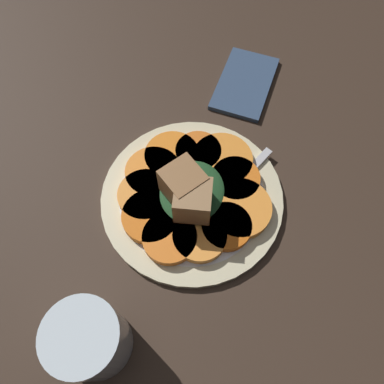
% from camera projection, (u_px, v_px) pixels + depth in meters
% --- Properties ---
extents(table_slab, '(1.20, 1.20, 0.02)m').
position_uv_depth(table_slab, '(192.00, 202.00, 0.53)').
color(table_slab, '#38281E').
rests_on(table_slab, ground).
extents(plate, '(0.25, 0.25, 0.01)m').
position_uv_depth(plate, '(192.00, 197.00, 0.52)').
color(plate, beige).
rests_on(plate, table_slab).
extents(carrot_slice_0, '(0.09, 0.09, 0.01)m').
position_uv_depth(carrot_slice_0, '(222.00, 160.00, 0.53)').
color(carrot_slice_0, orange).
rests_on(carrot_slice_0, plate).
extents(carrot_slice_1, '(0.07, 0.07, 0.01)m').
position_uv_depth(carrot_slice_1, '(198.00, 152.00, 0.54)').
color(carrot_slice_1, orange).
rests_on(carrot_slice_1, plate).
extents(carrot_slice_2, '(0.08, 0.08, 0.01)m').
position_uv_depth(carrot_slice_2, '(172.00, 156.00, 0.54)').
color(carrot_slice_2, orange).
rests_on(carrot_slice_2, plate).
extents(carrot_slice_3, '(0.08, 0.08, 0.01)m').
position_uv_depth(carrot_slice_3, '(153.00, 173.00, 0.52)').
color(carrot_slice_3, orange).
rests_on(carrot_slice_3, plate).
extents(carrot_slice_4, '(0.08, 0.08, 0.01)m').
position_uv_depth(carrot_slice_4, '(146.00, 195.00, 0.51)').
color(carrot_slice_4, orange).
rests_on(carrot_slice_4, plate).
extents(carrot_slice_5, '(0.08, 0.08, 0.01)m').
position_uv_depth(carrot_slice_5, '(151.00, 217.00, 0.49)').
color(carrot_slice_5, orange).
rests_on(carrot_slice_5, plate).
extents(carrot_slice_6, '(0.07, 0.07, 0.01)m').
position_uv_depth(carrot_slice_6, '(170.00, 238.00, 0.48)').
color(carrot_slice_6, orange).
rests_on(carrot_slice_6, plate).
extents(carrot_slice_7, '(0.07, 0.07, 0.01)m').
position_uv_depth(carrot_slice_7, '(200.00, 236.00, 0.48)').
color(carrot_slice_7, '#F99539').
rests_on(carrot_slice_7, plate).
extents(carrot_slice_8, '(0.07, 0.07, 0.01)m').
position_uv_depth(carrot_slice_8, '(226.00, 227.00, 0.49)').
color(carrot_slice_8, '#D66114').
rests_on(carrot_slice_8, plate).
extents(carrot_slice_9, '(0.09, 0.09, 0.01)m').
position_uv_depth(carrot_slice_9, '(239.00, 209.00, 0.50)').
color(carrot_slice_9, orange).
rests_on(carrot_slice_9, plate).
extents(carrot_slice_10, '(0.07, 0.07, 0.01)m').
position_uv_depth(carrot_slice_10, '(235.00, 179.00, 0.52)').
color(carrot_slice_10, orange).
rests_on(carrot_slice_10, plate).
extents(center_pile, '(0.10, 0.09, 0.07)m').
position_uv_depth(center_pile, '(190.00, 191.00, 0.49)').
color(center_pile, '#1E4723').
rests_on(center_pile, plate).
extents(fork, '(0.19, 0.09, 0.00)m').
position_uv_depth(fork, '(224.00, 198.00, 0.51)').
color(fork, silver).
rests_on(fork, plate).
extents(water_glass, '(0.08, 0.08, 0.09)m').
position_uv_depth(water_glass, '(90.00, 340.00, 0.40)').
color(water_glass, silver).
rests_on(water_glass, table_slab).
extents(napkin, '(0.14, 0.08, 0.01)m').
position_uv_depth(napkin, '(245.00, 83.00, 0.61)').
color(napkin, '#334766').
rests_on(napkin, table_slab).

